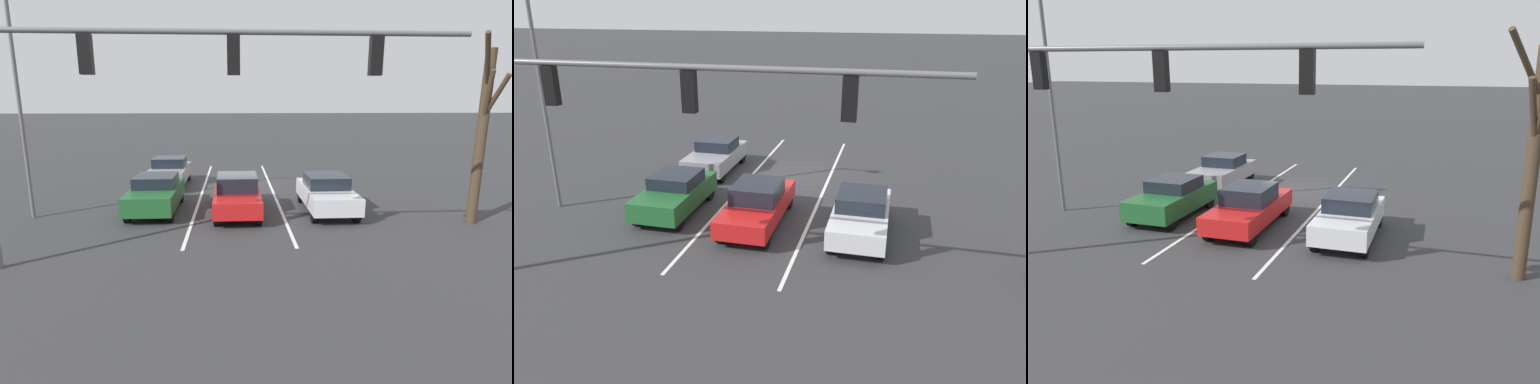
# 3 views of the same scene
# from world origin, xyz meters

# --- Properties ---
(ground_plane) EXTENTS (240.00, 240.00, 0.00)m
(ground_plane) POSITION_xyz_m (0.00, 0.00, 0.00)
(ground_plane) COLOR #333335
(lane_stripe_left_divider) EXTENTS (0.12, 15.78, 0.01)m
(lane_stripe_left_divider) POSITION_xyz_m (-1.75, 1.89, 0.01)
(lane_stripe_left_divider) COLOR silver
(lane_stripe_left_divider) RESTS_ON ground_plane
(lane_stripe_center_divider) EXTENTS (0.12, 15.78, 0.01)m
(lane_stripe_center_divider) POSITION_xyz_m (1.75, 1.89, 0.01)
(lane_stripe_center_divider) COLOR silver
(lane_stripe_center_divider) RESTS_ON ground_plane
(car_red_midlane_front) EXTENTS (1.78, 4.63, 1.54)m
(car_red_midlane_front) POSITION_xyz_m (0.04, 5.60, 0.77)
(car_red_midlane_front) COLOR red
(car_red_midlane_front) RESTS_ON ground_plane
(car_darkgreen_rightlane_front) EXTENTS (1.82, 4.11, 1.47)m
(car_darkgreen_rightlane_front) POSITION_xyz_m (3.34, 5.25, 0.75)
(car_darkgreen_rightlane_front) COLOR #1E5928
(car_darkgreen_rightlane_front) RESTS_ON ground_plane
(car_silver_leftlane_front) EXTENTS (1.82, 4.24, 1.49)m
(car_silver_leftlane_front) POSITION_xyz_m (-3.57, 5.61, 0.77)
(car_silver_leftlane_front) COLOR silver
(car_silver_leftlane_front) RESTS_ON ground_plane
(car_gray_rightlane_second) EXTENTS (1.86, 4.13, 1.47)m
(car_gray_rightlane_second) POSITION_xyz_m (3.58, 0.19, 0.75)
(car_gray_rightlane_second) COLOR gray
(car_gray_rightlane_second) RESTS_ON ground_plane
(traffic_signal_gantry) EXTENTS (12.51, 0.37, 6.66)m
(traffic_signal_gantry) POSITION_xyz_m (2.37, 10.77, 4.95)
(traffic_signal_gantry) COLOR slate
(traffic_signal_gantry) RESTS_ON ground_plane
(street_lamp_right_shoulder) EXTENTS (1.92, 0.24, 9.40)m
(street_lamp_right_shoulder) POSITION_xyz_m (7.74, 5.94, 5.33)
(street_lamp_right_shoulder) COLOR slate
(street_lamp_right_shoulder) RESTS_ON ground_plane
(bare_tree_near) EXTENTS (1.23, 1.47, 6.53)m
(bare_tree_near) POSITION_xyz_m (-8.57, 7.53, 3.38)
(bare_tree_near) COLOR #423323
(bare_tree_near) RESTS_ON ground_plane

